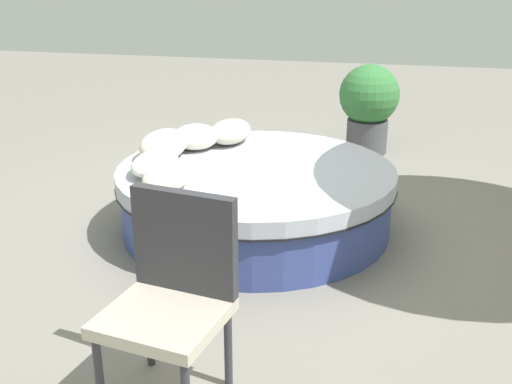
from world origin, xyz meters
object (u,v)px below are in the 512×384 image
throw_pillow_1 (196,137)px  throw_pillow_4 (166,178)px  patio_chair (173,286)px  round_bed (256,197)px  throw_pillow_3 (155,163)px  throw_pillow_0 (230,131)px  throw_pillow_2 (164,145)px  planter (369,103)px

throw_pillow_1 → throw_pillow_4: throw_pillow_1 is taller
throw_pillow_1 → patio_chair: size_ratio=0.41×
round_bed → throw_pillow_3: (-0.28, 0.69, 0.31)m
throw_pillow_0 → throw_pillow_2: bearing=145.3°
throw_pillow_2 → throw_pillow_3: (-0.35, -0.06, -0.03)m
throw_pillow_1 → throw_pillow_2: size_ratio=0.73×
throw_pillow_3 → throw_pillow_2: bearing=10.2°
throw_pillow_0 → patio_chair: patio_chair is taller
patio_chair → throw_pillow_3: bearing=-56.3°
planter → throw_pillow_4: bearing=156.7°
throw_pillow_1 → planter: (1.82, -1.29, -0.06)m
round_bed → throw_pillow_1: (0.37, 0.59, 0.34)m
throw_pillow_1 → patio_chair: bearing=-164.6°
throw_pillow_0 → patio_chair: bearing=-170.8°
round_bed → throw_pillow_3: size_ratio=3.93×
throw_pillow_3 → patio_chair: 1.83m
round_bed → patio_chair: (-1.95, -0.05, 0.31)m
throw_pillow_2 → patio_chair: 2.17m
throw_pillow_3 → throw_pillow_4: size_ratio=1.24×
throw_pillow_1 → throw_pillow_4: size_ratio=0.94×
throw_pillow_0 → throw_pillow_1: throw_pillow_1 is taller
round_bed → patio_chair: 1.98m
throw_pillow_2 → patio_chair: (-2.02, -0.80, -0.04)m
throw_pillow_3 → throw_pillow_4: bearing=-147.0°
throw_pillow_4 → throw_pillow_2: bearing=21.6°
planter → round_bed: bearing=162.3°
round_bed → patio_chair: patio_chair is taller
throw_pillow_1 → throw_pillow_2: 0.34m
throw_pillow_1 → throw_pillow_3: 0.66m
throw_pillow_2 → round_bed: bearing=-95.2°
planter → throw_pillow_1: bearing=144.8°
throw_pillow_2 → throw_pillow_3: size_ratio=1.03×
throw_pillow_2 → throw_pillow_1: bearing=-27.7°
patio_chair → throw_pillow_4: bearing=-58.5°
throw_pillow_2 → planter: (2.13, -1.45, -0.08)m
throw_pillow_4 → planter: planter is taller
round_bed → throw_pillow_1: 0.77m
throw_pillow_1 → round_bed: bearing=-122.5°
patio_chair → throw_pillow_1: bearing=-64.7°
throw_pillow_1 → throw_pillow_3: size_ratio=0.76×
round_bed → throw_pillow_2: 0.83m
round_bed → throw_pillow_1: throw_pillow_1 is taller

